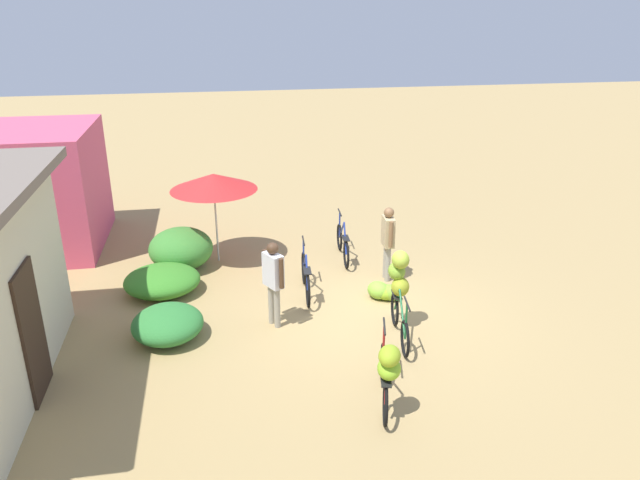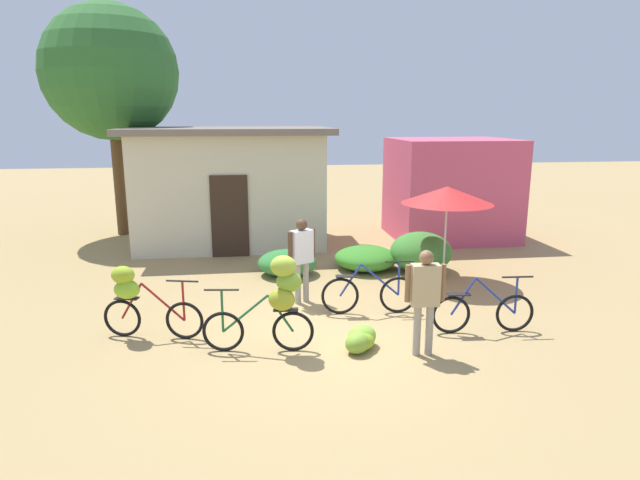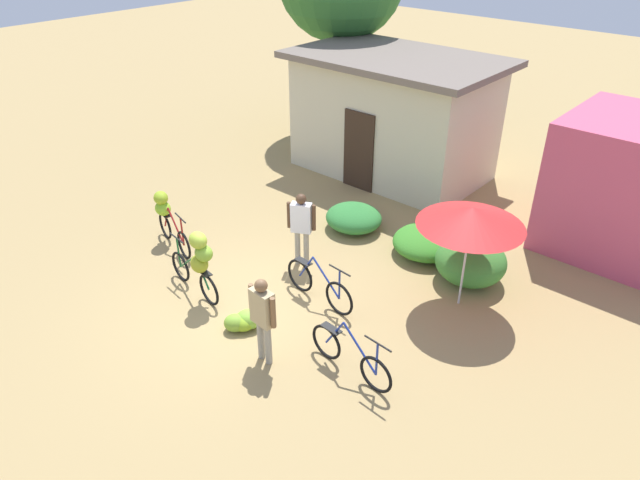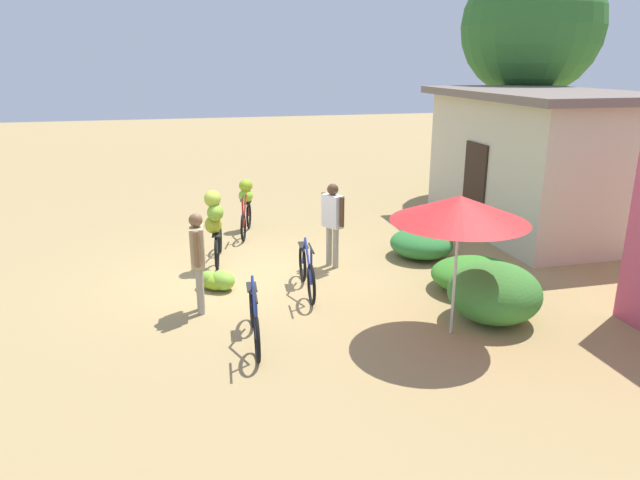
% 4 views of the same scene
% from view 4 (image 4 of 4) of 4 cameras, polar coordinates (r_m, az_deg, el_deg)
% --- Properties ---
extents(ground_plane, '(60.00, 60.00, 0.00)m').
position_cam_4_polar(ground_plane, '(10.45, -7.98, -3.58)').
color(ground_plane, '#A48855').
extents(building_low, '(5.27, 3.35, 3.08)m').
position_cam_4_polar(building_low, '(13.77, 20.47, 7.32)').
color(building_low, beige).
rests_on(building_low, ground).
extents(tree_behind_building, '(3.68, 3.68, 6.38)m').
position_cam_4_polar(tree_behind_building, '(17.16, 20.16, 19.08)').
color(tree_behind_building, brown).
rests_on(tree_behind_building, ground).
extents(hedge_bush_front_left, '(1.28, 1.21, 0.54)m').
position_cam_4_polar(hedge_bush_front_left, '(11.47, 9.96, -0.34)').
color(hedge_bush_front_left, '#307B35').
rests_on(hedge_bush_front_left, ground).
extents(hedge_bush_front_right, '(1.40, 1.48, 0.51)m').
position_cam_4_polar(hedge_bush_front_right, '(10.05, 15.05, -3.32)').
color(hedge_bush_front_right, '#398327').
rests_on(hedge_bush_front_right, ground).
extents(hedge_bush_mid, '(1.35, 1.36, 0.88)m').
position_cam_4_polar(hedge_bush_mid, '(8.89, 16.79, -4.98)').
color(hedge_bush_mid, '#3C8433').
rests_on(hedge_bush_mid, ground).
extents(market_umbrella, '(1.85, 1.85, 1.99)m').
position_cam_4_polar(market_umbrella, '(7.90, 13.62, 3.01)').
color(market_umbrella, beige).
rests_on(market_umbrella, ground).
extents(bicycle_leftmost, '(1.57, 0.50, 1.15)m').
position_cam_4_polar(bicycle_leftmost, '(12.99, -7.32, 3.75)').
color(bicycle_leftmost, black).
rests_on(bicycle_leftmost, ground).
extents(bicycle_near_pile, '(1.63, 0.43, 1.46)m').
position_cam_4_polar(bicycle_near_pile, '(10.83, -10.31, 1.79)').
color(bicycle_near_pile, black).
rests_on(bicycle_near_pile, ground).
extents(bicycle_center_loaded, '(1.68, 0.20, 0.94)m').
position_cam_4_polar(bicycle_center_loaded, '(9.56, -1.31, -3.12)').
color(bicycle_center_loaded, black).
rests_on(bicycle_center_loaded, ground).
extents(bicycle_by_shop, '(1.65, 0.19, 0.93)m').
position_cam_4_polar(bicycle_by_shop, '(7.95, -6.49, -7.78)').
color(bicycle_by_shop, black).
rests_on(bicycle_by_shop, ground).
extents(banana_pile_on_ground, '(0.67, 0.75, 0.34)m').
position_cam_4_polar(banana_pile_on_ground, '(9.89, -10.16, -3.95)').
color(banana_pile_on_ground, '#78A531').
rests_on(banana_pile_on_ground, ground).
extents(person_vendor, '(0.52, 0.36, 1.58)m').
position_cam_4_polar(person_vendor, '(10.57, 1.24, 2.30)').
color(person_vendor, gray).
rests_on(person_vendor, ground).
extents(person_bystander, '(0.58, 0.22, 1.56)m').
position_cam_4_polar(person_bystander, '(8.81, -11.95, -1.26)').
color(person_bystander, gray).
rests_on(person_bystander, ground).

